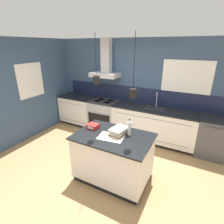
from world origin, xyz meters
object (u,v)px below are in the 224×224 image
object	(u,v)px
oven_range	(104,115)
book_stack	(118,131)
dishwasher	(212,137)
bottle_on_island	(129,128)
red_supply_box	(93,126)

from	to	relation	value
oven_range	book_stack	size ratio (longest dim) A/B	2.49
dishwasher	bottle_on_island	distance (m)	2.18
dishwasher	red_supply_box	bearing A→B (deg)	-142.37
oven_range	book_stack	distance (m)	2.14
oven_range	bottle_on_island	distance (m)	2.20
bottle_on_island	red_supply_box	size ratio (longest dim) A/B	1.48
bottle_on_island	red_supply_box	distance (m)	0.73
dishwasher	red_supply_box	xyz separation A→B (m)	(-2.13, -1.64, 0.50)
oven_range	book_stack	xyz separation A→B (m)	(1.26, -1.65, 0.52)
dishwasher	oven_range	bearing A→B (deg)	-179.91
oven_range	bottle_on_island	size ratio (longest dim) A/B	2.95
bottle_on_island	book_stack	xyz separation A→B (m)	(-0.17, -0.09, -0.06)
oven_range	red_supply_box	xyz separation A→B (m)	(0.71, -1.64, 0.50)
book_stack	red_supply_box	xyz separation A→B (m)	(-0.55, 0.01, -0.03)
bottle_on_island	dishwasher	bearing A→B (deg)	48.07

